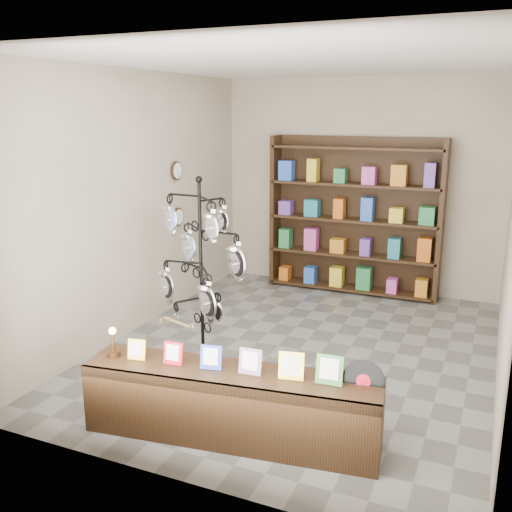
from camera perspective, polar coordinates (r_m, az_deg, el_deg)
The scene contains 6 objects.
ground at distance 6.36m, azimuth 4.35°, elevation -9.30°, with size 5.00×5.00×0.00m, color slate.
room_envelope at distance 5.87m, azimuth 4.69°, elevation 7.47°, with size 5.00×5.00×5.00m.
display_tree at distance 5.42m, azimuth -5.53°, elevation -0.79°, with size 1.08×1.08×1.97m.
front_shelf at distance 4.67m, azimuth -2.50°, elevation -14.59°, with size 2.40×0.79×0.83m.
back_shelving at distance 8.18m, azimuth 9.76°, elevation 3.46°, with size 2.42×0.36×2.20m.
wall_clocks at distance 7.47m, azimuth -7.87°, elevation 6.16°, with size 0.03×0.24×0.84m.
Camera 1 is at (1.86, -5.52, 2.56)m, focal length 40.00 mm.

